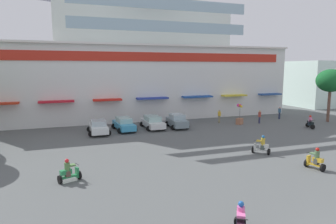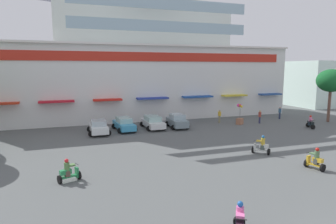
# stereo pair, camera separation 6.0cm
# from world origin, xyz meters

# --- Properties ---
(ground_plane) EXTENTS (128.00, 128.00, 0.00)m
(ground_plane) POSITION_xyz_m (0.00, 13.00, 0.00)
(ground_plane) COLOR #575B5A
(colonial_building) EXTENTS (40.83, 15.22, 17.96)m
(colonial_building) POSITION_xyz_m (-0.00, 35.51, 7.62)
(colonial_building) COLOR silver
(colonial_building) RESTS_ON ground
(flank_building_right) EXTENTS (8.88, 9.74, 8.06)m
(flank_building_right) POSITION_xyz_m (32.61, 36.17, 4.03)
(flank_building_right) COLOR silver
(flank_building_right) RESTS_ON ground
(plaza_tree_1) EXTENTS (3.58, 3.47, 6.73)m
(plaza_tree_1) POSITION_xyz_m (21.22, 22.33, 5.25)
(plaza_tree_1) COLOR brown
(plaza_tree_1) RESTS_ON ground
(parked_car_0) EXTENTS (2.33, 4.06, 1.45)m
(parked_car_0) POSITION_xyz_m (-7.51, 24.86, 0.73)
(parked_car_0) COLOR silver
(parked_car_0) RESTS_ON ground
(parked_car_1) EXTENTS (2.39, 4.53, 1.45)m
(parked_car_1) POSITION_xyz_m (-4.66, 25.61, 0.73)
(parked_car_1) COLOR #3996C5
(parked_car_1) RESTS_ON ground
(parked_car_2) EXTENTS (2.37, 4.48, 1.46)m
(parked_car_2) POSITION_xyz_m (-1.33, 25.65, 0.74)
(parked_car_2) COLOR silver
(parked_car_2) RESTS_ON ground
(parked_car_3) EXTENTS (2.36, 3.90, 1.60)m
(parked_car_3) POSITION_xyz_m (1.44, 25.08, 0.80)
(parked_car_3) COLOR gray
(parked_car_3) RESTS_ON ground
(scooter_rider_1) EXTENTS (0.78, 1.41, 1.55)m
(scooter_rider_1) POSITION_xyz_m (5.29, 8.66, 0.64)
(scooter_rider_1) COLOR black
(scooter_rider_1) RESTS_ON ground
(scooter_rider_2) EXTENTS (1.45, 0.98, 1.46)m
(scooter_rider_2) POSITION_xyz_m (-10.70, 11.87, 0.60)
(scooter_rider_2) COLOR black
(scooter_rider_2) RESTS_ON ground
(scooter_rider_3) EXTENTS (0.93, 1.41, 1.50)m
(scooter_rider_3) POSITION_xyz_m (15.84, 19.79, 0.62)
(scooter_rider_3) COLOR black
(scooter_rider_3) RESTS_ON ground
(scooter_rider_5) EXTENTS (1.29, 1.40, 1.55)m
(scooter_rider_5) POSITION_xyz_m (4.10, 12.97, 0.63)
(scooter_rider_5) COLOR black
(scooter_rider_5) RESTS_ON ground
(scooter_rider_6) EXTENTS (1.19, 1.50, 1.45)m
(scooter_rider_6) POSITION_xyz_m (-4.09, 3.31, 0.60)
(scooter_rider_6) COLOR black
(scooter_rider_6) RESTS_ON ground
(pedestrian_0) EXTENTS (0.41, 0.41, 1.65)m
(pedestrian_0) POSITION_xyz_m (12.17, 24.27, 0.94)
(pedestrian_0) COLOR #2B2C4E
(pedestrian_0) RESTS_ON ground
(pedestrian_1) EXTENTS (0.43, 0.43, 1.64)m
(pedestrian_1) POSITION_xyz_m (7.63, 26.30, 0.93)
(pedestrian_1) COLOR #7D7352
(pedestrian_1) RESTS_ON ground
(pedestrian_2) EXTENTS (0.53, 0.53, 1.67)m
(pedestrian_2) POSITION_xyz_m (16.70, 26.06, 0.95)
(pedestrian_2) COLOR #252E4B
(pedestrian_2) RESTS_ON ground
(balloon_vendor_cart) EXTENTS (1.08, 0.98, 2.55)m
(balloon_vendor_cart) POSITION_xyz_m (9.46, 24.53, 1.02)
(balloon_vendor_cart) COLOR #9F674B
(balloon_vendor_cart) RESTS_ON ground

